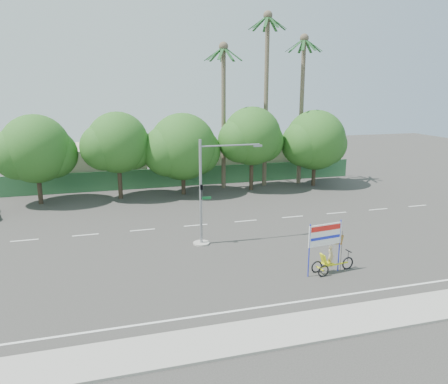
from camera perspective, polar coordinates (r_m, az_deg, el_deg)
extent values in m
plane|color=#33302D|center=(26.56, 4.35, -9.14)|extent=(120.00, 120.00, 0.00)
cube|color=gray|center=(20.42, 12.00, -16.68)|extent=(50.00, 2.40, 0.12)
cube|color=#336B3D|center=(46.19, -4.92, 2.02)|extent=(38.00, 0.08, 2.00)
cube|color=beige|center=(49.62, -17.40, 3.43)|extent=(12.00, 8.00, 4.00)
cube|color=beige|center=(52.36, 2.72, 4.33)|extent=(14.00, 8.00, 3.60)
cylinder|color=#473828|center=(42.12, -22.98, 0.90)|extent=(0.40, 0.40, 3.52)
sphere|color=#1E5318|center=(41.59, -23.39, 5.20)|extent=(6.00, 6.00, 6.00)
sphere|color=#1E5318|center=(41.81, -21.43, 4.64)|extent=(4.32, 4.32, 4.32)
sphere|color=#1E5318|center=(41.59, -25.23, 4.57)|extent=(4.56, 4.56, 4.56)
cylinder|color=#473828|center=(41.80, -13.45, 1.68)|extent=(0.40, 0.40, 3.74)
sphere|color=#1E5318|center=(41.25, -13.71, 6.30)|extent=(5.60, 5.60, 5.60)
sphere|color=#1E5318|center=(41.69, -11.95, 5.65)|extent=(4.03, 4.03, 4.03)
sphere|color=#1E5318|center=(41.01, -15.43, 5.68)|extent=(4.26, 4.26, 4.26)
cylinder|color=#473828|center=(42.51, -5.34, 1.89)|extent=(0.40, 0.40, 3.30)
sphere|color=#1E5318|center=(42.00, -5.43, 5.90)|extent=(6.40, 6.40, 6.40)
sphere|color=#1E5318|center=(42.65, -3.58, 5.34)|extent=(4.61, 4.61, 4.61)
sphere|color=#1E5318|center=(41.56, -7.31, 5.35)|extent=(4.86, 4.86, 4.86)
cylinder|color=#473828|center=(44.25, 3.60, 2.77)|extent=(0.40, 0.40, 3.87)
sphere|color=#1E5318|center=(43.73, 3.67, 7.30)|extent=(5.80, 5.80, 5.80)
sphere|color=#1E5318|center=(44.53, 5.12, 6.59)|extent=(4.18, 4.18, 4.18)
sphere|color=#1E5318|center=(43.11, 2.13, 6.76)|extent=(4.41, 4.41, 4.41)
cylinder|color=#473828|center=(47.08, 11.66, 2.90)|extent=(0.40, 0.40, 3.43)
sphere|color=#1E5318|center=(46.61, 11.84, 6.67)|extent=(6.20, 6.20, 6.20)
sphere|color=#1E5318|center=(47.60, 13.14, 6.08)|extent=(4.46, 4.46, 4.46)
sphere|color=#1E5318|center=(45.80, 10.41, 6.22)|extent=(4.71, 4.71, 4.71)
cylinder|color=#70604C|center=(45.60, 5.49, 11.37)|extent=(0.44, 0.44, 17.00)
sphere|color=#70604C|center=(46.06, 5.75, 21.99)|extent=(0.90, 0.90, 0.90)
cube|color=#1C4C21|center=(46.32, 6.89, 21.09)|extent=(1.91, 0.28, 1.36)
cube|color=#1C4C21|center=(46.79, 6.32, 21.03)|extent=(1.65, 1.44, 1.36)
cube|color=#1C4C21|center=(46.89, 5.48, 21.03)|extent=(0.61, 1.93, 1.36)
cube|color=#1C4C21|center=(46.56, 4.76, 21.10)|extent=(1.20, 1.80, 1.36)
cube|color=#1C4C21|center=(45.96, 4.47, 21.20)|extent=(1.89, 0.92, 1.36)
cube|color=#1C4C21|center=(45.36, 4.78, 21.30)|extent=(1.89, 0.92, 1.36)
cube|color=#1C4C21|center=(45.05, 5.54, 21.34)|extent=(1.20, 1.80, 1.36)
cube|color=#1C4C21|center=(45.18, 6.40, 21.29)|extent=(0.61, 1.93, 1.36)
cube|color=#1C4C21|center=(45.68, 6.93, 21.20)|extent=(1.65, 1.44, 1.36)
cylinder|color=#70604C|center=(47.26, 10.05, 10.09)|extent=(0.44, 0.44, 15.00)
sphere|color=#70604C|center=(47.42, 10.45, 19.16)|extent=(0.90, 0.90, 0.90)
cube|color=#1C4C21|center=(47.77, 11.48, 18.28)|extent=(1.91, 0.28, 1.36)
cube|color=#1C4C21|center=(48.21, 10.89, 18.26)|extent=(1.65, 1.44, 1.36)
cube|color=#1C4C21|center=(48.26, 10.09, 18.29)|extent=(0.61, 1.93, 1.36)
cube|color=#1C4C21|center=(47.89, 9.43, 18.35)|extent=(1.20, 1.80, 1.36)
cube|color=#1C4C21|center=(47.27, 9.22, 18.43)|extent=(1.89, 0.92, 1.36)
cube|color=#1C4C21|center=(46.68, 9.57, 18.47)|extent=(1.89, 0.92, 1.36)
cube|color=#1C4C21|center=(46.42, 10.33, 18.47)|extent=(1.20, 1.80, 1.36)
cube|color=#1C4C21|center=(46.60, 11.13, 18.42)|extent=(0.61, 1.93, 1.36)
cube|color=#1C4C21|center=(47.14, 11.58, 18.34)|extent=(1.65, 1.44, 1.36)
cylinder|color=#70604C|center=(44.24, -0.06, 9.41)|extent=(0.44, 0.44, 14.00)
sphere|color=#70604C|center=(44.28, -0.06, 18.48)|extent=(0.90, 0.90, 0.90)
cube|color=#1C4C21|center=(44.50, 1.16, 17.61)|extent=(1.91, 0.28, 1.36)
cube|color=#1C4C21|center=(45.01, 0.64, 17.56)|extent=(1.65, 1.44, 1.36)
cube|color=#1C4C21|center=(45.16, -0.19, 17.55)|extent=(0.61, 1.93, 1.36)
cube|color=#1C4C21|center=(44.89, -0.97, 17.57)|extent=(1.20, 1.80, 1.36)
cube|color=#1C4C21|center=(44.30, -1.34, 17.62)|extent=(1.89, 0.92, 1.36)
cube|color=#1C4C21|center=(43.68, -1.11, 17.68)|extent=(1.89, 0.92, 1.36)
cube|color=#1C4C21|center=(43.32, -0.38, 17.72)|extent=(1.20, 1.80, 1.36)
cube|color=#1C4C21|center=(43.39, 0.51, 17.71)|extent=(0.61, 1.93, 1.36)
cube|color=#1C4C21|center=(43.85, 1.12, 17.66)|extent=(1.65, 1.44, 1.36)
cylinder|color=gray|center=(29.44, -2.98, -6.68)|extent=(1.10, 1.10, 0.10)
cylinder|color=gray|center=(28.43, -3.06, -0.15)|extent=(0.18, 0.18, 7.00)
cylinder|color=gray|center=(28.37, 0.82, 6.12)|extent=(4.00, 0.10, 0.10)
cube|color=gray|center=(28.98, 4.44, 6.04)|extent=(0.55, 0.20, 0.12)
imported|color=black|center=(28.19, -2.96, -0.05)|extent=(0.16, 0.20, 1.00)
cube|color=#14662D|center=(28.59, -2.37, -0.78)|extent=(0.70, 0.04, 0.18)
torus|color=black|center=(26.46, 15.84, -8.94)|extent=(0.77, 0.18, 0.76)
torus|color=black|center=(25.60, 12.01, -9.54)|extent=(0.72, 0.17, 0.71)
torus|color=black|center=(25.14, 12.85, -10.04)|extent=(0.72, 0.17, 0.71)
cube|color=yellow|center=(25.88, 14.18, -9.20)|extent=(1.91, 0.31, 0.07)
cube|color=yellow|center=(25.36, 12.43, -9.74)|extent=(0.15, 0.68, 0.06)
cube|color=yellow|center=(25.56, 13.39, -9.06)|extent=(0.62, 0.54, 0.07)
cube|color=yellow|center=(25.27, 12.87, -8.53)|extent=(0.31, 0.50, 0.61)
cylinder|color=black|center=(26.30, 15.91, -8.03)|extent=(0.04, 0.04, 0.62)
cube|color=black|center=(26.19, 15.95, -7.41)|extent=(0.11, 0.51, 0.05)
imported|color=#CCB284|center=(25.50, 13.75, -8.10)|extent=(0.35, 0.48, 1.22)
cylinder|color=#1A26C5|center=(24.49, 11.06, -7.55)|extent=(0.07, 0.07, 3.04)
cylinder|color=#1A26C5|center=(25.64, 14.83, -6.78)|extent=(0.07, 0.07, 3.04)
cube|color=white|center=(24.79, 13.09, -5.45)|extent=(2.13, 0.33, 1.24)
cube|color=red|center=(24.63, 13.19, -4.61)|extent=(1.90, 0.26, 0.29)
cube|color=#1A26C5|center=(24.81, 13.12, -5.85)|extent=(1.90, 0.26, 0.16)
cylinder|color=black|center=(25.85, 15.09, -7.42)|extent=(0.03, 0.03, 2.36)
cube|color=red|center=(25.37, 14.48, -6.03)|extent=(0.99, 0.15, 0.74)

